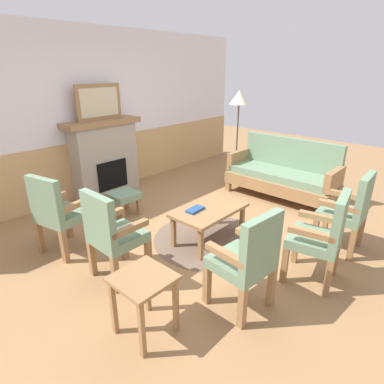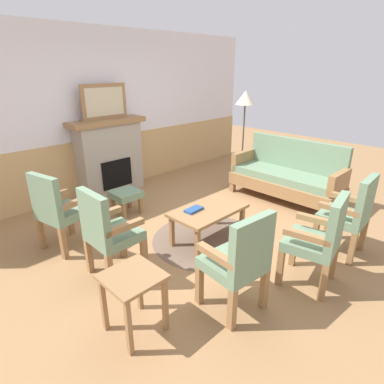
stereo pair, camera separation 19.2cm
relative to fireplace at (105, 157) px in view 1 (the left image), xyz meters
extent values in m
plane|color=#997047|center=(0.00, -2.35, -0.65)|extent=(14.00, 14.00, 0.00)
cube|color=white|center=(0.00, 0.25, 0.70)|extent=(7.20, 0.12, 2.70)
cube|color=tan|center=(0.00, 0.18, -0.18)|extent=(7.20, 0.02, 0.95)
cube|color=#A39989|center=(0.00, 0.00, -0.05)|extent=(1.10, 0.36, 1.20)
cube|color=black|center=(0.00, -0.19, -0.27)|extent=(0.56, 0.02, 0.48)
cube|color=olive|center=(0.00, 0.00, 0.59)|extent=(1.30, 0.44, 0.08)
cube|color=olive|center=(0.00, 0.00, 0.91)|extent=(0.80, 0.03, 0.56)
cube|color=beige|center=(0.00, -0.02, 0.91)|extent=(0.68, 0.01, 0.44)
cube|color=olive|center=(1.52, -1.51, -0.57)|extent=(0.08, 0.08, 0.16)
cube|color=olive|center=(1.52, -3.19, -0.57)|extent=(0.08, 0.08, 0.16)
cube|color=olive|center=(2.12, -1.51, -0.57)|extent=(0.08, 0.08, 0.16)
cube|color=olive|center=(2.12, -3.19, -0.57)|extent=(0.08, 0.08, 0.16)
cube|color=olive|center=(1.82, -2.35, -0.39)|extent=(0.70, 1.80, 0.20)
cube|color=gray|center=(1.82, -2.35, -0.23)|extent=(0.60, 1.70, 0.12)
cube|color=gray|center=(2.12, -2.35, 0.08)|extent=(0.10, 1.70, 0.50)
cube|color=olive|center=(1.82, -1.50, -0.12)|extent=(0.60, 0.10, 0.30)
cube|color=olive|center=(1.82, -3.20, -0.12)|extent=(0.60, 0.10, 0.30)
cube|color=olive|center=(-0.48, -2.57, -0.45)|extent=(0.05, 0.05, 0.40)
cube|color=olive|center=(0.36, -2.57, -0.45)|extent=(0.05, 0.05, 0.40)
cube|color=olive|center=(-0.48, -2.13, -0.45)|extent=(0.05, 0.05, 0.40)
cube|color=olive|center=(0.36, -2.13, -0.45)|extent=(0.05, 0.05, 0.40)
cube|color=olive|center=(-0.06, -2.35, -0.23)|extent=(0.96, 0.56, 0.04)
cylinder|color=brown|center=(-0.06, -2.35, -0.65)|extent=(1.44, 1.44, 0.01)
cube|color=navy|center=(-0.23, -2.26, -0.20)|extent=(0.25, 0.14, 0.03)
cube|color=olive|center=(-0.48, -1.08, -0.52)|extent=(0.05, 0.05, 0.26)
cube|color=olive|center=(-0.18, -1.08, -0.52)|extent=(0.05, 0.05, 0.26)
cube|color=olive|center=(-0.48, -0.78, -0.52)|extent=(0.05, 0.05, 0.26)
cube|color=olive|center=(-0.18, -0.78, -0.52)|extent=(0.05, 0.05, 0.26)
cube|color=gray|center=(-0.33, -0.93, -0.34)|extent=(0.40, 0.40, 0.10)
cube|color=olive|center=(-1.05, -1.90, -0.45)|extent=(0.06, 0.06, 0.40)
cube|color=olive|center=(-1.05, -2.32, -0.45)|extent=(0.06, 0.06, 0.40)
cube|color=olive|center=(-1.47, -1.90, -0.45)|extent=(0.06, 0.06, 0.40)
cube|color=olive|center=(-1.47, -2.32, -0.45)|extent=(0.06, 0.06, 0.40)
cube|color=gray|center=(-1.26, -2.11, -0.20)|extent=(0.48, 0.48, 0.10)
cube|color=gray|center=(-1.46, -2.11, 0.09)|extent=(0.08, 0.48, 0.48)
cube|color=olive|center=(-1.26, -1.90, -0.03)|extent=(0.44, 0.07, 0.06)
cube|color=olive|center=(-1.26, -2.31, -0.03)|extent=(0.44, 0.07, 0.06)
cube|color=olive|center=(-1.23, -0.96, -0.45)|extent=(0.07, 0.07, 0.40)
cube|color=olive|center=(-1.14, -1.37, -0.45)|extent=(0.07, 0.07, 0.40)
cube|color=olive|center=(-1.64, -1.05, -0.45)|extent=(0.07, 0.07, 0.40)
cube|color=olive|center=(-1.55, -1.46, -0.45)|extent=(0.07, 0.07, 0.40)
cube|color=gray|center=(-1.39, -1.21, -0.20)|extent=(0.57, 0.57, 0.10)
cube|color=gray|center=(-1.59, -1.25, 0.09)|extent=(0.18, 0.49, 0.48)
cube|color=olive|center=(-1.44, -1.01, -0.03)|extent=(0.44, 0.16, 0.06)
cube|color=olive|center=(-1.35, -1.41, -0.03)|extent=(0.44, 0.16, 0.06)
cube|color=olive|center=(-0.21, -3.47, -0.45)|extent=(0.07, 0.07, 0.40)
cube|color=olive|center=(0.20, -3.39, -0.45)|extent=(0.07, 0.07, 0.40)
cube|color=olive|center=(-0.13, -3.88, -0.45)|extent=(0.07, 0.07, 0.40)
cube|color=olive|center=(0.28, -3.80, -0.45)|extent=(0.07, 0.07, 0.40)
cube|color=gray|center=(0.04, -3.64, -0.20)|extent=(0.56, 0.56, 0.10)
cube|color=gray|center=(0.07, -3.83, 0.09)|extent=(0.49, 0.17, 0.48)
cube|color=olive|center=(-0.17, -3.67, -0.03)|extent=(0.15, 0.45, 0.06)
cube|color=olive|center=(0.24, -3.60, -0.03)|extent=(0.15, 0.45, 0.06)
cube|color=olive|center=(-0.98, -3.08, -0.45)|extent=(0.07, 0.07, 0.40)
cube|color=olive|center=(-0.57, -3.12, -0.45)|extent=(0.07, 0.07, 0.40)
cube|color=olive|center=(-1.03, -3.50, -0.45)|extent=(0.07, 0.07, 0.40)
cube|color=olive|center=(-0.61, -3.54, -0.45)|extent=(0.07, 0.07, 0.40)
cube|color=gray|center=(-0.80, -3.31, -0.20)|extent=(0.52, 0.52, 0.10)
cube|color=gray|center=(-0.82, -3.51, 0.09)|extent=(0.49, 0.13, 0.48)
cube|color=olive|center=(-1.00, -3.29, -0.03)|extent=(0.11, 0.44, 0.06)
cube|color=olive|center=(-0.59, -3.33, -0.03)|extent=(0.11, 0.44, 0.06)
cube|color=olive|center=(0.64, -3.43, -0.45)|extent=(0.06, 0.06, 0.40)
cube|color=olive|center=(1.06, -3.41, -0.45)|extent=(0.06, 0.06, 0.40)
cube|color=olive|center=(0.66, -3.85, -0.45)|extent=(0.06, 0.06, 0.40)
cube|color=olive|center=(1.08, -3.83, -0.45)|extent=(0.06, 0.06, 0.40)
cube|color=gray|center=(0.86, -3.63, -0.20)|extent=(0.51, 0.51, 0.10)
cube|color=gray|center=(0.87, -3.83, 0.09)|extent=(0.48, 0.11, 0.48)
cube|color=olive|center=(0.66, -3.64, -0.03)|extent=(0.10, 0.44, 0.06)
cube|color=olive|center=(1.07, -3.62, -0.03)|extent=(0.10, 0.44, 0.06)
cube|color=olive|center=(-1.78, -2.74, -0.39)|extent=(0.04, 0.04, 0.52)
cube|color=olive|center=(-1.42, -2.74, -0.39)|extent=(0.04, 0.04, 0.52)
cube|color=olive|center=(-1.78, -3.10, -0.39)|extent=(0.04, 0.04, 0.52)
cube|color=olive|center=(-1.42, -3.10, -0.39)|extent=(0.04, 0.04, 0.52)
cube|color=olive|center=(-1.60, -2.92, -0.12)|extent=(0.44, 0.44, 0.03)
cylinder|color=#332D28|center=(2.24, -1.15, -0.64)|extent=(0.24, 0.24, 0.03)
cylinder|color=#4C473D|center=(2.24, -1.15, 0.08)|extent=(0.03, 0.03, 1.40)
cone|color=beige|center=(2.24, -1.15, 0.90)|extent=(0.36, 0.36, 0.25)
camera|label=1|loc=(-2.89, -4.61, 1.44)|focal=29.75mm
camera|label=2|loc=(-2.75, -4.75, 1.44)|focal=29.75mm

